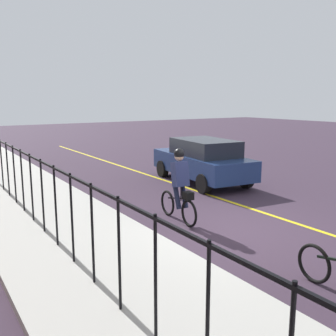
{
  "coord_description": "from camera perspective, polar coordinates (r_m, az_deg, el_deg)",
  "views": [
    {
      "loc": [
        -6.15,
        5.88,
        2.99
      ],
      "look_at": [
        2.98,
        -0.12,
        1.0
      ],
      "focal_mm": 40.58,
      "sensor_mm": 36.0,
      "label": 1
    }
  ],
  "objects": [
    {
      "name": "ground_plane",
      "position": [
        9.02,
        9.96,
        -9.21
      ],
      "size": [
        80.0,
        80.0,
        0.0
      ],
      "primitive_type": "plane",
      "color": "#372938"
    },
    {
      "name": "lane_line_centre",
      "position": [
        10.13,
        16.64,
        -7.27
      ],
      "size": [
        36.0,
        0.12,
        0.01
      ],
      "primitive_type": "cube",
      "color": "yellow",
      "rests_on": "ground"
    },
    {
      "name": "sidewalk",
      "position": [
        7.24,
        -10.66,
        -13.6
      ],
      "size": [
        40.0,
        3.2,
        0.15
      ],
      "primitive_type": "cube",
      "color": "#AFADA6",
      "rests_on": "ground"
    },
    {
      "name": "iron_fence",
      "position": [
        7.65,
        -16.62,
        -3.53
      ],
      "size": [
        14.94,
        0.04,
        1.6
      ],
      "color": "black",
      "rests_on": "sidewalk"
    },
    {
      "name": "cyclist_lead",
      "position": [
        9.25,
        1.75,
        -2.68
      ],
      "size": [
        1.71,
        0.38,
        1.83
      ],
      "rotation": [
        0.0,
        0.0,
        -0.08
      ],
      "color": "black",
      "rests_on": "ground"
    },
    {
      "name": "patrol_sedan",
      "position": [
        13.74,
        5.2,
        1.22
      ],
      "size": [
        4.57,
        2.32,
        1.58
      ],
      "rotation": [
        0.0,
        0.0,
        -0.11
      ],
      "color": "navy",
      "rests_on": "ground"
    }
  ]
}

